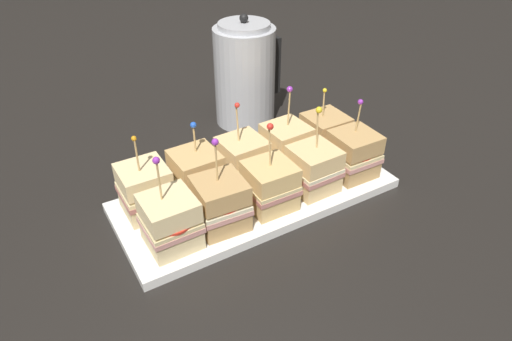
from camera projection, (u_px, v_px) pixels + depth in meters
ground_plane at (256, 198)px, 0.89m from camera, size 6.00×6.00×0.00m
serving_platter at (256, 195)px, 0.88m from camera, size 0.53×0.23×0.02m
sandwich_front_far_left at (170, 222)px, 0.73m from camera, size 0.09×0.09×0.17m
sandwich_front_left at (220, 203)px, 0.77m from camera, size 0.09×0.09×0.17m
sandwich_front_center at (271, 185)px, 0.82m from camera, size 0.09×0.09×0.17m
sandwich_front_right at (313, 169)px, 0.86m from camera, size 0.09×0.09×0.17m
sandwich_front_far_right at (353, 154)px, 0.90m from camera, size 0.09×0.09×0.16m
sandwich_back_far_left at (145, 190)px, 0.80m from camera, size 0.09×0.09×0.16m
sandwich_back_left at (196, 175)px, 0.84m from camera, size 0.09×0.09×0.15m
sandwich_back_center at (242, 159)px, 0.89m from camera, size 0.09×0.09×0.16m
sandwich_back_right at (286, 146)px, 0.92m from camera, size 0.09×0.09×0.17m
sandwich_back_far_right at (325, 135)px, 0.97m from camera, size 0.09×0.09×0.15m
kettle_steel at (245, 75)px, 1.08m from camera, size 0.17×0.14×0.26m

